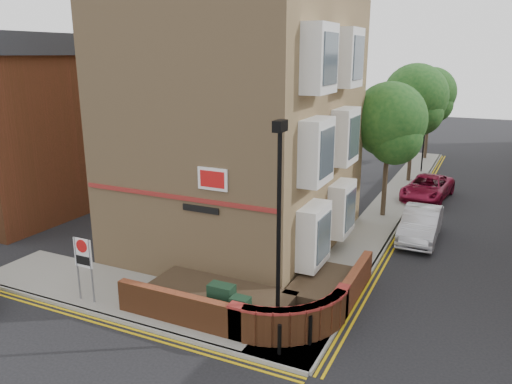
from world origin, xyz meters
The scene contains 22 objects.
ground centered at (0.00, 0.00, 0.00)m, with size 120.00×120.00×0.00m, color black.
pavement_corner centered at (-3.50, 1.50, 0.06)m, with size 13.00×3.00×0.12m, color gray.
pavement_main centered at (2.00, 16.00, 0.06)m, with size 2.00×32.00×0.12m, color gray.
kerb_side centered at (-3.50, 0.00, 0.06)m, with size 13.00×0.15×0.12m, color gray.
kerb_main_near centered at (3.00, 16.00, 0.06)m, with size 0.15×32.00×0.12m, color gray.
yellow_lines_side centered at (-3.50, -0.25, 0.01)m, with size 13.00×0.28×0.01m, color gold.
yellow_lines_main centered at (3.25, 16.00, 0.01)m, with size 0.28×32.00×0.01m, color gold.
corner_building centered at (-2.84, 8.00, 6.23)m, with size 8.95×10.40×13.60m.
garden_wall centered at (0.00, 2.50, 0.00)m, with size 6.80×6.00×1.20m, color brown, non-canonical shape.
lamppost centered at (1.60, 1.20, 3.34)m, with size 0.25×0.50×6.30m.
utility_cabinet_large centered at (-0.30, 1.30, 0.72)m, with size 0.80×0.45×1.20m, color #15301D.
utility_cabinet_small centered at (0.50, 1.00, 0.67)m, with size 0.55×0.40×1.10m, color #15301D.
bollard_near centered at (2.00, 0.40, 0.57)m, with size 0.11×0.11×0.90m, color black.
bollard_far centered at (2.60, 1.20, 0.57)m, with size 0.11×0.11×0.90m, color black.
zone_sign centered at (-5.00, 0.50, 1.64)m, with size 0.72×0.07×2.20m.
side_building centered at (-15.00, 8.00, 4.55)m, with size 6.40×10.40×9.00m.
tree_near centered at (2.00, 14.05, 4.70)m, with size 3.64×3.65×6.70m.
tree_mid centered at (2.00, 22.05, 5.20)m, with size 4.03×4.03×7.42m.
tree_far centered at (2.00, 30.05, 4.91)m, with size 3.81×3.81×7.00m.
traffic_light_assembly centered at (2.40, 25.00, 2.78)m, with size 0.20×0.16×4.20m.
silver_car_near centered at (4.17, 11.51, 0.72)m, with size 1.53×4.39×1.45m, color #AEAEB6.
red_car_main centered at (3.60, 18.45, 0.67)m, with size 2.21×4.79×1.33m, color maroon.
Camera 1 is at (6.57, -10.70, 8.08)m, focal length 35.00 mm.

